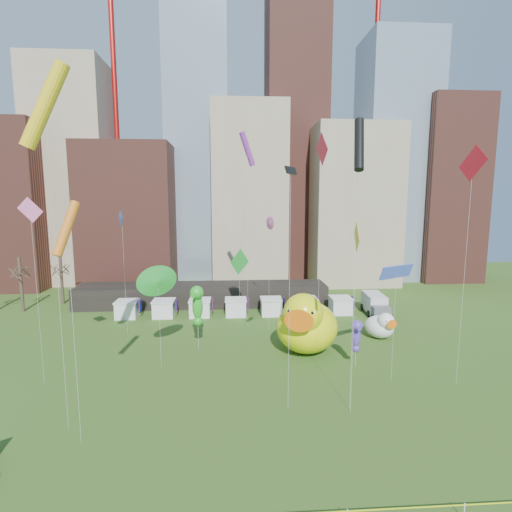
{
  "coord_description": "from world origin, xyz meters",
  "views": [
    {
      "loc": [
        0.39,
        -16.63,
        15.9
      ],
      "look_at": [
        2.2,
        10.84,
        12.0
      ],
      "focal_mm": 27.0,
      "sensor_mm": 36.0,
      "label": 1
    }
  ],
  "objects": [
    {
      "name": "skyline",
      "position": [
        2.25,
        61.06,
        21.44
      ],
      "size": [
        101.0,
        23.0,
        68.0
      ],
      "color": "brown",
      "rests_on": "ground"
    },
    {
      "name": "crane_left",
      "position": [
        -21.11,
        64.0,
        46.9
      ],
      "size": [
        23.0,
        1.0,
        76.0
      ],
      "color": "red",
      "rests_on": "ground"
    },
    {
      "name": "crane_right",
      "position": [
        30.89,
        64.0,
        46.9
      ],
      "size": [
        23.0,
        1.0,
        76.0
      ],
      "color": "red",
      "rests_on": "ground"
    },
    {
      "name": "pavilion",
      "position": [
        -4.0,
        42.0,
        1.6
      ],
      "size": [
        38.0,
        6.0,
        3.2
      ],
      "primitive_type": "cube",
      "color": "black",
      "rests_on": "ground"
    },
    {
      "name": "vendor_tents",
      "position": [
        1.02,
        36.0,
        1.11
      ],
      "size": [
        33.24,
        2.8,
        2.4
      ],
      "color": "white",
      "rests_on": "ground"
    },
    {
      "name": "bare_trees",
      "position": [
        -30.17,
        40.54,
        4.01
      ],
      "size": [
        8.44,
        6.44,
        8.5
      ],
      "color": "#382B21",
      "rests_on": "ground"
    },
    {
      "name": "big_duck",
      "position": [
        8.23,
        22.0,
        3.14
      ],
      "size": [
        8.79,
        9.78,
        6.84
      ],
      "rotation": [
        0.0,
        0.0,
        -0.37
      ],
      "color": "#E7EE0C",
      "rests_on": "ground"
    },
    {
      "name": "small_duck",
      "position": [
        17.82,
        25.74,
        1.51
      ],
      "size": [
        4.0,
        4.64,
        3.28
      ],
      "rotation": [
        0.0,
        0.0,
        0.28
      ],
      "color": "white",
      "rests_on": "ground"
    },
    {
      "name": "seahorse_green",
      "position": [
        -3.27,
        23.94,
        5.14
      ],
      "size": [
        1.83,
        2.1,
        6.98
      ],
      "rotation": [
        0.0,
        0.0,
        -0.28
      ],
      "color": "silver",
      "rests_on": "ground"
    },
    {
      "name": "seahorse_purple",
      "position": [
        12.36,
        18.13,
        3.36
      ],
      "size": [
        1.15,
        1.41,
        4.7
      ],
      "rotation": [
        0.0,
        0.0,
        -0.07
      ],
      "color": "silver",
      "rests_on": "ground"
    },
    {
      "name": "box_truck",
      "position": [
        20.76,
        35.19,
        1.46
      ],
      "size": [
        3.09,
        6.84,
        2.84
      ],
      "rotation": [
        0.0,
        0.0,
        -0.07
      ],
      "color": "silver",
      "rests_on": "ground"
    },
    {
      "name": "kite_0",
      "position": [
        9.5,
        22.1,
        20.75
      ],
      "size": [
        0.44,
        3.31,
        22.75
      ],
      "color": "silver",
      "rests_on": "ground"
    },
    {
      "name": "kite_1",
      "position": [
        5.0,
        29.15,
        13.3
      ],
      "size": [
        0.64,
        1.56,
        14.14
      ],
      "color": "silver",
      "rests_on": "ground"
    },
    {
      "name": "kite_2",
      "position": [
        9.47,
        10.72,
        19.86
      ],
      "size": [
        1.24,
        2.4,
        21.85
      ],
      "color": "silver",
      "rests_on": "ground"
    },
    {
      "name": "kite_3",
      "position": [
        -6.43,
        19.17,
        8.52
      ],
      "size": [
        2.38,
        2.22,
        9.97
      ],
      "color": "silver",
      "rests_on": "ground"
    },
    {
      "name": "kite_4",
      "position": [
        9.36,
        10.17,
        13.13
      ],
      "size": [
        0.38,
        2.19,
        14.54
      ],
      "color": "silver",
      "rests_on": "ground"
    },
    {
      "name": "kite_5",
      "position": [
        14.69,
        15.24,
        9.86
      ],
      "size": [
        3.66,
        2.31,
        10.48
      ],
      "color": "silver",
      "rests_on": "ground"
    },
    {
      "name": "kite_6",
      "position": [
        -9.65,
        7.6,
        14.25
      ],
      "size": [
        1.61,
        2.01,
        15.99
      ],
      "color": "silver",
      "rests_on": "ground"
    },
    {
      "name": "kite_7",
      "position": [
        2.48,
        31.41,
        22.2
      ],
      "size": [
        2.3,
        2.08,
        24.29
      ],
      "color": "silver",
      "rests_on": "ground"
    },
    {
      "name": "kite_8",
      "position": [
        19.9,
        13.81,
        18.6
      ],
      "size": [
        0.63,
        2.84,
        20.41
      ],
      "color": "silver",
      "rests_on": "ground"
    },
    {
      "name": "kite_9",
      "position": [
        -16.1,
        16.4,
        14.8
      ],
      "size": [
        2.12,
        0.17,
        16.29
      ],
      "color": "silver",
      "rests_on": "ground"
    },
    {
      "name": "kite_10",
      "position": [
        4.7,
        11.04,
        17.74
      ],
      "size": [
        1.16,
        1.65,
        18.37
      ],
      "color": "silver",
      "rests_on": "ground"
    },
    {
      "name": "kite_11",
      "position": [
        1.45,
        32.07,
        8.2
      ],
      "size": [
        2.33,
        2.56,
        9.96
      ],
      "color": "silver",
      "rests_on": "ground"
    },
    {
      "name": "kite_12",
      "position": [
        -11.21,
        9.42,
        21.87
      ],
      "size": [
        3.39,
        1.5,
        24.68
      ],
      "color": "silver",
      "rests_on": "ground"
    },
    {
      "name": "kite_13",
      "position": [
        -12.27,
        29.22,
        13.93
      ],
      "size": [
        0.43,
        1.78,
        14.85
      ],
      "color": "silver",
      "rests_on": "ground"
    }
  ]
}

